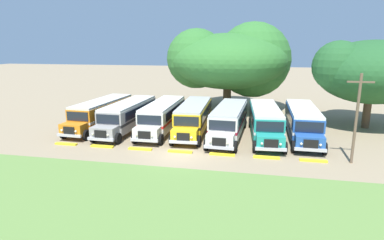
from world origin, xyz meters
TOP-DOWN VIEW (x-y plane):
  - ground_plane at (0.00, 0.00)m, footprint 220.00×220.00m
  - foreground_grass_strip at (0.00, -8.15)m, footprint 80.00×11.29m
  - parked_bus_slot_0 at (-10.10, 7.30)m, footprint 3.11×10.90m
  - parked_bus_slot_1 at (-6.91, 6.77)m, footprint 2.90×10.87m
  - parked_bus_slot_2 at (-3.38, 7.24)m, footprint 2.84×10.86m
  - parked_bus_slot_3 at (-0.18, 7.39)m, footprint 3.06×10.89m
  - parked_bus_slot_4 at (3.41, 6.54)m, footprint 3.12×10.90m
  - parked_bus_slot_5 at (6.74, 6.95)m, footprint 3.31×10.93m
  - parked_bus_slot_6 at (10.19, 7.46)m, footprint 2.78×10.85m
  - curb_wheelstop_0 at (-10.24, 0.78)m, footprint 2.00×0.36m
  - curb_wheelstop_1 at (-6.83, 0.78)m, footprint 2.00×0.36m
  - curb_wheelstop_2 at (-3.41, 0.78)m, footprint 2.00×0.36m
  - curb_wheelstop_3 at (0.00, 0.78)m, footprint 2.00×0.36m
  - curb_wheelstop_4 at (3.41, 0.78)m, footprint 2.00×0.36m
  - curb_wheelstop_5 at (6.83, 0.78)m, footprint 2.00×0.36m
  - curb_wheelstop_6 at (10.24, 0.78)m, footprint 2.00×0.36m
  - broad_shade_tree at (2.41, 19.47)m, footprint 15.66×16.00m
  - secondary_tree at (17.23, 13.01)m, footprint 12.10×11.74m
  - utility_pole at (12.93, 1.03)m, footprint 1.80×0.20m

SIDE VIEW (x-z plane):
  - ground_plane at x=0.00m, z-range 0.00..0.00m
  - foreground_grass_strip at x=0.00m, z-range 0.00..0.01m
  - curb_wheelstop_0 at x=-10.24m, z-range 0.00..0.15m
  - curb_wheelstop_1 at x=-6.83m, z-range 0.00..0.15m
  - curb_wheelstop_2 at x=-3.41m, z-range 0.00..0.15m
  - curb_wheelstop_3 at x=0.00m, z-range 0.00..0.15m
  - curb_wheelstop_4 at x=3.41m, z-range 0.00..0.15m
  - curb_wheelstop_5 at x=6.83m, z-range 0.00..0.15m
  - curb_wheelstop_6 at x=10.24m, z-range 0.00..0.15m
  - parked_bus_slot_0 at x=-10.10m, z-range 0.17..2.99m
  - parked_bus_slot_1 at x=-6.91m, z-range 0.17..2.99m
  - parked_bus_slot_2 at x=-3.38m, z-range 0.17..2.99m
  - parked_bus_slot_3 at x=-0.18m, z-range 0.17..2.99m
  - parked_bus_slot_4 at x=3.41m, z-range 0.17..2.99m
  - parked_bus_slot_5 at x=6.74m, z-range 0.17..2.99m
  - parked_bus_slot_6 at x=10.19m, z-range 0.17..2.99m
  - utility_pole at x=12.93m, z-range 0.24..6.82m
  - secondary_tree at x=17.23m, z-range 1.43..10.46m
  - broad_shade_tree at x=2.41m, z-range 0.81..12.28m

